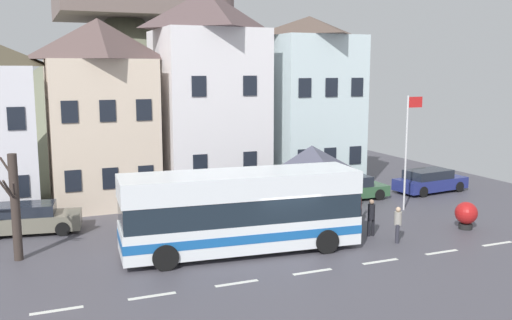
{
  "coord_description": "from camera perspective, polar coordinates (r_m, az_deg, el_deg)",
  "views": [
    {
      "loc": [
        -9.61,
        -20.32,
        7.43
      ],
      "look_at": [
        0.29,
        3.72,
        3.28
      ],
      "focal_mm": 39.78,
      "sensor_mm": 36.0,
      "label": 1
    }
  ],
  "objects": [
    {
      "name": "ground_plane",
      "position": [
        23.68,
        2.81,
        -9.29
      ],
      "size": [
        40.0,
        60.0,
        0.07
      ],
      "color": "#4A4850"
    },
    {
      "name": "harbour_buoy",
      "position": [
        28.5,
        20.38,
        -5.11
      ],
      "size": [
        1.05,
        1.05,
        1.3
      ],
      "color": "black",
      "rests_on": "ground_plane"
    },
    {
      "name": "townhouse_02",
      "position": [
        33.97,
        -4.86,
        6.63
      ],
      "size": [
        5.86,
        6.15,
        12.0
      ],
      "color": "white",
      "rests_on": "ground_plane"
    },
    {
      "name": "pedestrian_00",
      "position": [
        27.95,
        10.22,
        -4.61
      ],
      "size": [
        0.34,
        0.34,
        1.58
      ],
      "color": "#2D2D38",
      "rests_on": "ground_plane"
    },
    {
      "name": "flagpole",
      "position": [
        30.89,
        15.01,
        1.62
      ],
      "size": [
        0.95,
        0.1,
        6.1
      ],
      "color": "silver",
      "rests_on": "ground_plane"
    },
    {
      "name": "hilltop_castle",
      "position": [
        50.99,
        -12.7,
        8.29
      ],
      "size": [
        35.82,
        35.82,
        21.07
      ],
      "color": "#6A6E58",
      "rests_on": "ground_plane"
    },
    {
      "name": "parked_car_02",
      "position": [
        36.36,
        17.07,
        -2.02
      ],
      "size": [
        4.75,
        2.4,
        1.39
      ],
      "rotation": [
        0.0,
        0.0,
        0.11
      ],
      "color": "navy",
      "rests_on": "ground_plane"
    },
    {
      "name": "parked_car_03",
      "position": [
        30.35,
        1.29,
        -3.74
      ],
      "size": [
        4.64,
        2.27,
        1.43
      ],
      "rotation": [
        0.0,
        0.0,
        3.04
      ],
      "color": "black",
      "rests_on": "ground_plane"
    },
    {
      "name": "parked_car_01",
      "position": [
        28.11,
        -21.95,
        -5.5
      ],
      "size": [
        4.76,
        2.42,
        1.37
      ],
      "rotation": [
        0.0,
        0.0,
        -0.15
      ],
      "color": "slate",
      "rests_on": "ground_plane"
    },
    {
      "name": "townhouse_01",
      "position": [
        32.3,
        -15.33,
        4.58
      ],
      "size": [
        5.5,
        5.36,
        10.15
      ],
      "color": "beige",
      "rests_on": "ground_plane"
    },
    {
      "name": "bare_tree_01",
      "position": [
        24.0,
        -23.07,
        -4.3
      ],
      "size": [
        0.82,
        1.59,
        4.24
      ],
      "color": "#382D28",
      "rests_on": "ground_plane"
    },
    {
      "name": "pedestrian_02",
      "position": [
        26.65,
        6.16,
        -5.24
      ],
      "size": [
        0.31,
        0.35,
        1.63
      ],
      "color": "#38332D",
      "rests_on": "ground_plane"
    },
    {
      "name": "public_bench",
      "position": [
        31.64,
        7.21,
        -3.7
      ],
      "size": [
        1.56,
        0.48,
        0.87
      ],
      "color": "#33473D",
      "rests_on": "ground_plane"
    },
    {
      "name": "bus_shelter",
      "position": [
        28.03,
        5.61,
        0.06
      ],
      "size": [
        3.6,
        3.6,
        3.75
      ],
      "color": "#473D33",
      "rests_on": "ground_plane"
    },
    {
      "name": "transit_bus",
      "position": [
        23.22,
        -1.54,
        -5.26
      ],
      "size": [
        9.91,
        3.39,
        3.33
      ],
      "rotation": [
        0.0,
        0.0,
        -0.08
      ],
      "color": "white",
      "rests_on": "ground_plane"
    },
    {
      "name": "townhouse_03",
      "position": [
        36.4,
        5.28,
        5.78
      ],
      "size": [
        5.27,
        5.8,
        10.72
      ],
      "color": "silver",
      "rests_on": "ground_plane"
    },
    {
      "name": "pedestrian_03",
      "position": [
        25.41,
        14.06,
        -6.2
      ],
      "size": [
        0.33,
        0.33,
        1.58
      ],
      "color": "#2D2D38",
      "rests_on": "ground_plane"
    },
    {
      "name": "parked_car_00",
      "position": [
        33.2,
        9.4,
        -2.8
      ],
      "size": [
        4.32,
        1.84,
        1.37
      ],
      "rotation": [
        0.0,
        0.0,
        0.0
      ],
      "color": "#325A39",
      "rests_on": "ground_plane"
    },
    {
      "name": "pedestrian_01",
      "position": [
        26.09,
        11.51,
        -5.5
      ],
      "size": [
        0.34,
        0.32,
        1.69
      ],
      "color": "black",
      "rests_on": "ground_plane"
    }
  ]
}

